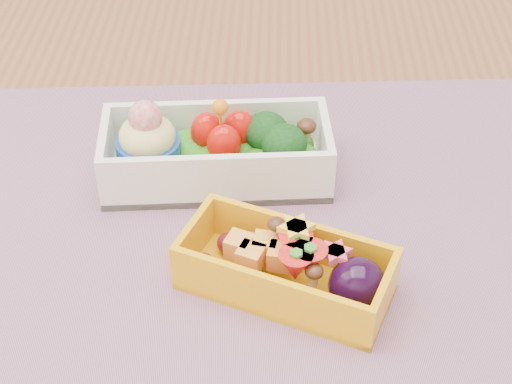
{
  "coord_description": "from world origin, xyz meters",
  "views": [
    {
      "loc": [
        0.03,
        -0.46,
        1.18
      ],
      "look_at": [
        0.02,
        -0.0,
        0.79
      ],
      "focal_mm": 57.27,
      "sensor_mm": 36.0,
      "label": 1
    }
  ],
  "objects_px": {
    "table": "(237,316)",
    "bento_yellow": "(290,268)",
    "placemat": "(246,234)",
    "bento_white": "(215,152)"
  },
  "relations": [
    {
      "from": "table",
      "to": "bento_yellow",
      "type": "height_order",
      "value": "bento_yellow"
    },
    {
      "from": "placemat",
      "to": "bento_white",
      "type": "bearing_deg",
      "value": 111.93
    },
    {
      "from": "placemat",
      "to": "bento_white",
      "type": "xyz_separation_m",
      "value": [
        -0.03,
        0.07,
        0.03
      ]
    },
    {
      "from": "placemat",
      "to": "bento_white",
      "type": "distance_m",
      "value": 0.08
    },
    {
      "from": "placemat",
      "to": "table",
      "type": "bearing_deg",
      "value": 148.49
    },
    {
      "from": "bento_yellow",
      "to": "bento_white",
      "type": "bearing_deg",
      "value": 137.42
    },
    {
      "from": "table",
      "to": "placemat",
      "type": "relative_size",
      "value": 2.19
    },
    {
      "from": "bento_white",
      "to": "placemat",
      "type": "bearing_deg",
      "value": -72.8
    },
    {
      "from": "bento_white",
      "to": "bento_yellow",
      "type": "distance_m",
      "value": 0.14
    },
    {
      "from": "placemat",
      "to": "bento_yellow",
      "type": "bearing_deg",
      "value": -60.35
    }
  ]
}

